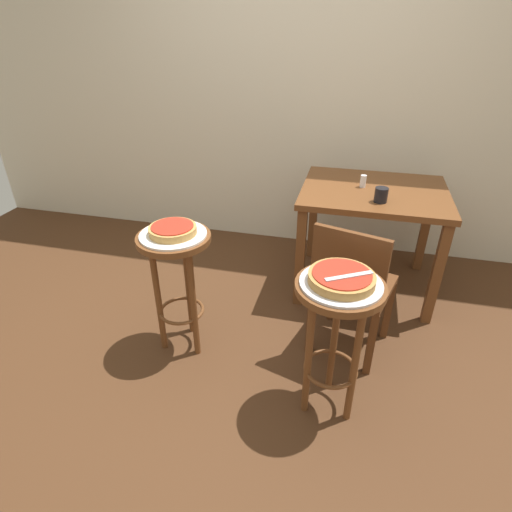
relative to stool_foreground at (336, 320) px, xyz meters
The scene contains 13 objects.
ground_plane 0.77m from the stool_foreground, 155.89° to the left, with size 6.00×6.00×0.00m, color #4C2D19.
back_wall 2.15m from the stool_foreground, 104.65° to the left, with size 6.00×0.10×3.00m, color beige.
stool_foreground is the anchor object (origin of this frame).
serving_plate_foreground 0.20m from the stool_foreground, ahead, with size 0.36×0.36×0.01m, color silver.
pizza_foreground 0.23m from the stool_foreground, ahead, with size 0.29×0.29×0.05m.
stool_middle 0.94m from the stool_foreground, 163.98° to the left, with size 0.40×0.40×0.75m.
serving_plate_middle 0.96m from the stool_foreground, 163.98° to the left, with size 0.36×0.36×0.01m, color white.
pizza_middle 0.97m from the stool_foreground, 163.98° to the left, with size 0.25×0.25×0.05m.
dining_table 1.22m from the stool_foreground, 83.24° to the left, with size 0.96×0.80×0.76m.
cup_near_edge 1.03m from the stool_foreground, 79.98° to the left, with size 0.08×0.08×0.09m, color black.
condiment_shaker 1.25m from the stool_foreground, 87.23° to the left, with size 0.04×0.04×0.08m, color white.
wooden_chair 0.45m from the stool_foreground, 82.61° to the left, with size 0.50×0.50×0.85m.
pizza_server_knife 0.26m from the stool_foreground, 33.69° to the right, with size 0.22×0.02×0.01m, color silver.
Camera 1 is at (0.49, -1.76, 1.76)m, focal length 28.99 mm.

